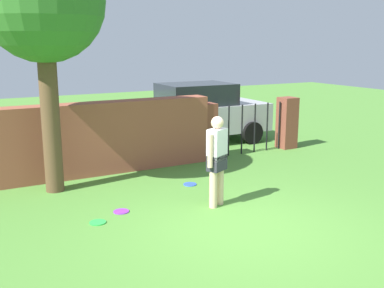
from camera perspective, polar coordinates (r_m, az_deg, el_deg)
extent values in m
plane|color=#4C8433|center=(7.40, 6.23, -10.39)|extent=(40.00, 40.00, 0.00)
cube|color=brown|center=(10.21, -14.20, 0.41)|extent=(6.29, 0.50, 1.59)
cylinder|color=brown|center=(9.19, -17.11, 3.35)|extent=(0.35, 0.35, 2.99)
sphere|color=#337028|center=(9.12, -18.00, 16.58)|extent=(2.26, 2.26, 2.26)
cylinder|color=beige|center=(8.13, 2.65, -5.01)|extent=(0.14, 0.14, 0.85)
cylinder|color=beige|center=(8.31, 3.47, -4.63)|extent=(0.14, 0.14, 0.85)
cube|color=#2D2D38|center=(8.11, 3.09, -2.29)|extent=(0.42, 0.36, 0.28)
cube|color=silver|center=(8.04, 3.12, -0.05)|extent=(0.42, 0.36, 0.55)
sphere|color=beige|center=(7.96, 3.15, 2.66)|extent=(0.22, 0.22, 0.22)
cylinder|color=beige|center=(7.87, 2.25, -0.87)|extent=(0.09, 0.09, 0.58)
cylinder|color=beige|center=(8.24, 3.94, -0.28)|extent=(0.09, 0.09, 0.58)
cube|color=brown|center=(11.45, 1.72, 1.58)|extent=(0.44, 0.44, 1.40)
cube|color=brown|center=(12.93, 11.67, 2.59)|extent=(0.44, 0.44, 1.40)
cylinder|color=black|center=(11.59, 2.87, 1.45)|extent=(0.04, 0.04, 1.30)
cylinder|color=black|center=(11.81, 4.56, 1.63)|extent=(0.04, 0.04, 1.30)
cylinder|color=black|center=(12.03, 6.19, 1.80)|extent=(0.04, 0.04, 1.30)
cylinder|color=black|center=(12.27, 7.77, 1.97)|extent=(0.04, 0.04, 1.30)
cylinder|color=black|center=(12.51, 9.28, 2.12)|extent=(0.04, 0.04, 1.30)
cylinder|color=black|center=(12.76, 10.73, 2.27)|extent=(0.04, 0.04, 1.30)
cube|color=#B7B7BC|center=(13.29, 0.51, 3.20)|extent=(4.23, 1.77, 0.80)
cube|color=#1E2328|center=(13.20, 0.52, 6.20)|extent=(2.03, 1.53, 0.60)
cylinder|color=black|center=(12.03, -3.32, 0.25)|extent=(0.64, 0.23, 0.64)
cylinder|color=black|center=(13.56, -6.29, 1.60)|extent=(0.64, 0.23, 0.64)
cylinder|color=black|center=(13.36, 7.41, 1.40)|extent=(0.64, 0.23, 0.64)
cylinder|color=black|center=(14.76, 3.63, 2.53)|extent=(0.64, 0.23, 0.64)
cylinder|color=purple|center=(8.13, -8.76, -8.25)|extent=(0.27, 0.27, 0.02)
cylinder|color=green|center=(7.73, -11.59, -9.48)|extent=(0.27, 0.27, 0.02)
cylinder|color=blue|center=(9.50, -0.26, -5.01)|extent=(0.27, 0.27, 0.02)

